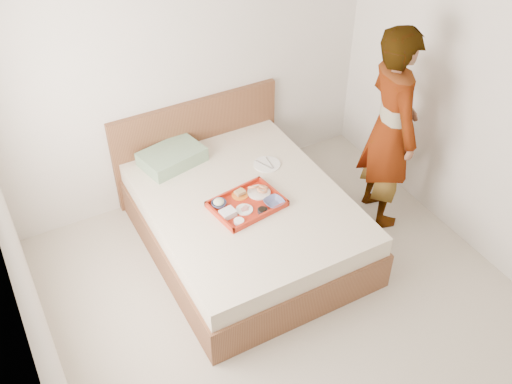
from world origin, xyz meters
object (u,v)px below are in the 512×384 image
object	(u,v)px
tray	(247,204)
dinner_plate	(267,164)
person	(390,129)
bed	(245,221)

from	to	relation	value
tray	dinner_plate	distance (m)	0.58
dinner_plate	person	size ratio (longest dim) A/B	0.13
bed	person	xyz separation A→B (m)	(1.29, -0.21, 0.66)
person	tray	bearing A→B (deg)	97.74
tray	dinner_plate	bearing A→B (deg)	36.02
tray	person	bearing A→B (deg)	-13.24
bed	person	bearing A→B (deg)	-9.31
tray	person	world-z (taller)	person
tray	person	xyz separation A→B (m)	(1.32, -0.11, 0.37)
bed	person	distance (m)	1.46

